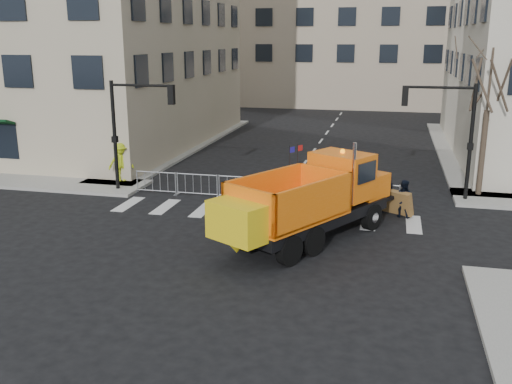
% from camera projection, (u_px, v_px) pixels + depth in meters
% --- Properties ---
extents(ground, '(120.00, 120.00, 0.00)m').
position_uv_depth(ground, '(233.00, 261.00, 19.38)').
color(ground, black).
rests_on(ground, ground).
extents(sidewalk_back, '(64.00, 5.00, 0.15)m').
position_uv_depth(sidewalk_back, '(281.00, 194.00, 27.34)').
color(sidewalk_back, gray).
rests_on(sidewalk_back, ground).
extents(traffic_light_left, '(0.18, 0.18, 5.40)m').
position_uv_depth(traffic_light_left, '(115.00, 137.00, 27.50)').
color(traffic_light_left, black).
rests_on(traffic_light_left, ground).
extents(traffic_light_right, '(0.18, 0.18, 5.40)m').
position_uv_depth(traffic_light_right, '(470.00, 144.00, 25.69)').
color(traffic_light_right, black).
rests_on(traffic_light_right, ground).
extents(crowd_barriers, '(12.60, 0.60, 1.10)m').
position_uv_depth(crowd_barriers, '(261.00, 189.00, 26.54)').
color(crowd_barriers, '#9EA0A5').
rests_on(crowd_barriers, ground).
extents(street_tree, '(3.00, 3.00, 7.50)m').
position_uv_depth(street_tree, '(486.00, 119.00, 26.20)').
color(street_tree, '#382B21').
rests_on(street_tree, ground).
extents(plow_truck, '(6.88, 9.46, 3.67)m').
position_uv_depth(plow_truck, '(309.00, 199.00, 20.88)').
color(plow_truck, black).
rests_on(plow_truck, ground).
extents(cop_a, '(0.72, 0.63, 1.66)m').
position_uv_depth(cop_a, '(387.00, 194.00, 24.62)').
color(cop_a, black).
rests_on(cop_a, ground).
extents(cop_b, '(0.94, 0.83, 1.62)m').
position_uv_depth(cop_b, '(403.00, 198.00, 23.95)').
color(cop_b, black).
rests_on(cop_b, ground).
extents(cop_c, '(1.16, 1.24, 2.05)m').
position_uv_depth(cop_c, '(368.00, 195.00, 23.73)').
color(cop_c, black).
rests_on(cop_c, ground).
extents(worker, '(1.48, 1.28, 1.98)m').
position_uv_depth(worker, '(121.00, 162.00, 29.38)').
color(worker, '#A6BC16').
rests_on(worker, sidewalk_back).
extents(newspaper_box, '(0.48, 0.44, 1.10)m').
position_uv_depth(newspaper_box, '(364.00, 179.00, 27.74)').
color(newspaper_box, '#A20C10').
rests_on(newspaper_box, sidewalk_back).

